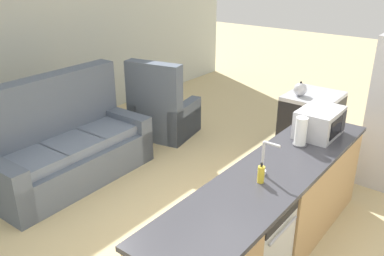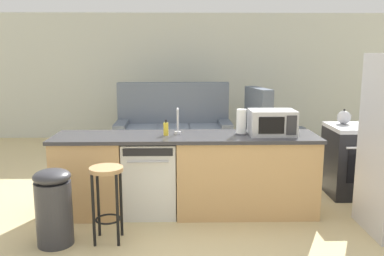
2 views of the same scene
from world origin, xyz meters
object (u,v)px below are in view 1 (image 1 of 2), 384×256
object	(u,v)px
soap_bottle	(261,174)
couch	(64,148)
microwave	(319,122)
kettle	(300,89)
dishwasher	(246,242)
stove_range	(310,126)
paper_towel_roll	(301,132)
armchair	(162,115)

from	to	relation	value
soap_bottle	couch	world-z (taller)	couch
microwave	kettle	distance (m)	1.27
dishwasher	kettle	world-z (taller)	kettle
dishwasher	stove_range	world-z (taller)	stove_range
microwave	couch	world-z (taller)	couch
paper_towel_roll	couch	bearing A→B (deg)	107.29
dishwasher	kettle	xyz separation A→B (m)	(2.43, 0.68, 0.56)
stove_range	couch	bearing A→B (deg)	138.07
dishwasher	couch	distance (m)	2.72
paper_towel_roll	soap_bottle	world-z (taller)	paper_towel_roll
dishwasher	soap_bottle	world-z (taller)	soap_bottle
stove_range	soap_bottle	size ratio (longest dim) A/B	5.11
soap_bottle	kettle	world-z (taller)	kettle
stove_range	soap_bottle	bearing A→B (deg)	-167.24
microwave	couch	bearing A→B (deg)	113.23
paper_towel_roll	soap_bottle	xyz separation A→B (m)	(-0.84, -0.05, -0.07)
dishwasher	stove_range	xyz separation A→B (m)	(2.60, 0.55, 0.03)
microwave	paper_towel_roll	bearing A→B (deg)	171.78
stove_range	armchair	distance (m)	2.18
dishwasher	microwave	world-z (taller)	microwave
kettle	paper_towel_roll	bearing A→B (deg)	-155.89
dishwasher	paper_towel_roll	size ratio (longest dim) A/B	2.98
stove_range	couch	size ratio (longest dim) A/B	0.45
paper_towel_roll	soap_bottle	distance (m)	0.85
stove_range	microwave	xyz separation A→B (m)	(-1.24, -0.55, 0.59)
kettle	couch	distance (m)	3.08
paper_towel_roll	kettle	distance (m)	1.55
soap_bottle	armchair	distance (m)	3.16
dishwasher	microwave	size ratio (longest dim) A/B	1.68
paper_towel_roll	couch	distance (m)	2.86
dishwasher	microwave	xyz separation A→B (m)	(1.36, -0.00, 0.62)
stove_range	armchair	world-z (taller)	armchair
microwave	soap_bottle	size ratio (longest dim) A/B	2.84
soap_bottle	kettle	size ratio (longest dim) A/B	0.86
microwave	armchair	distance (m)	2.74
kettle	couch	size ratio (longest dim) A/B	0.10
soap_bottle	armchair	bearing A→B (deg)	56.93
stove_range	couch	xyz separation A→B (m)	(-2.41, 2.16, -0.06)
couch	armchair	world-z (taller)	couch
soap_bottle	couch	distance (m)	2.77
kettle	soap_bottle	bearing A→B (deg)	-163.25
armchair	couch	bearing A→B (deg)	176.28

